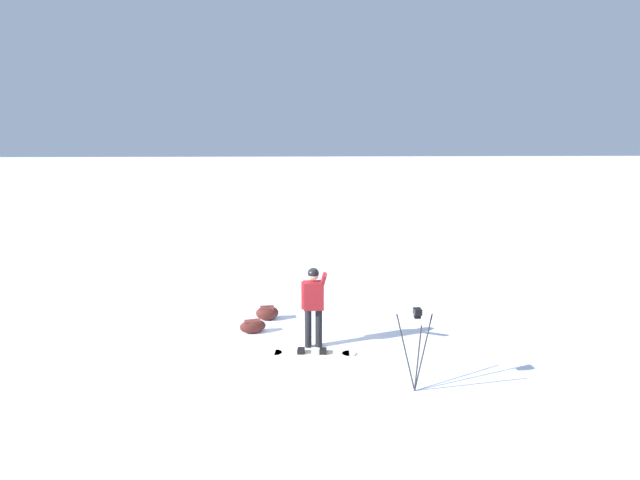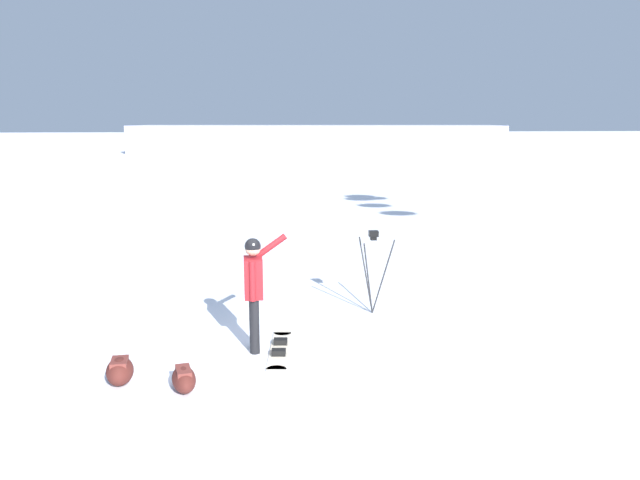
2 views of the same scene
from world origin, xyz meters
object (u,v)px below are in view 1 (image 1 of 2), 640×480
snowboarder (313,299)px  snowboard (312,353)px  gear_bag_large (267,313)px  gear_bag_small (253,326)px  camera_tripod (417,333)px

snowboarder → snowboard: size_ratio=0.97×
gear_bag_large → gear_bag_small: gear_bag_large is taller
gear_bag_large → camera_tripod: camera_tripod is taller
camera_tripod → gear_bag_small: bearing=-45.6°
gear_bag_large → gear_bag_small: 0.89m
snowboarder → gear_bag_large: snowboarder is taller
snowboard → camera_tripod: 2.56m
snowboard → camera_tripod: size_ratio=1.20×
snowboarder → gear_bag_large: (0.99, -1.73, -0.84)m
snowboarder → gear_bag_large: size_ratio=3.03×
snowboard → gear_bag_large: gear_bag_large is taller
snowboarder → gear_bag_small: (1.29, -0.89, -0.86)m
gear_bag_large → gear_bag_small: (0.30, 0.83, -0.02)m
camera_tripod → snowboard: bearing=-45.9°
gear_bag_large → snowboarder: bearing=119.7°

